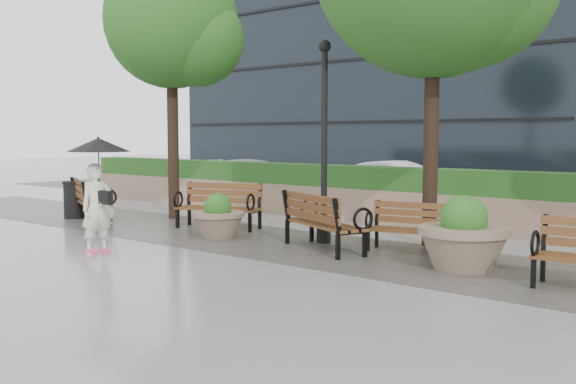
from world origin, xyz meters
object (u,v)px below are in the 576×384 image
Objects in this scene: planter_right at (463,241)px; lamppost at (324,155)px; planter_left at (218,220)px; trash_bin at (74,201)px; car_right at (400,183)px; pedestrian at (98,184)px; bench_2 at (323,234)px; bench_1 at (219,216)px; bench_0 at (92,209)px; car_left at (255,179)px; bench_3 at (414,238)px.

lamppost is (-3.20, 0.67, 1.26)m from planter_right.
planter_left is at bearing -157.82° from lamppost.
car_right is at bearing 59.17° from trash_bin.
pedestrian reaches higher than planter_left.
lamppost is at bearing -31.30° from bench_2.
bench_2 is 0.53× the size of lamppost.
trash_bin is at bearing 25.49° from bench_2.
lamppost is at bearing -25.08° from pedestrian.
planter_right is at bearing 1.95° from planter_left.
bench_2 is at bearing -163.20° from car_right.
planter_right is at bearing -147.62° from car_right.
trash_bin is at bearing 145.86° from car_right.
lamppost is (2.97, -0.03, 1.42)m from bench_1.
bench_0 is 1.02× the size of bench_1.
pedestrian is at bearing -27.31° from trash_bin.
car_left reaches higher than planter_left.
planter_right reaches higher than bench_2.
bench_1 is 2.26× the size of trash_bin.
planter_right is (9.43, 0.43, 0.15)m from bench_0.
pedestrian is (-2.89, -2.80, 0.94)m from bench_2.
car_right is (3.89, 8.15, 0.36)m from bench_0.
pedestrian reaches higher than bench_0.
lamppost reaches higher than bench_3.
planter_right is 0.35× the size of car_right.
pedestrian is at bearing -97.18° from planter_left.
lamppost reaches higher than car_right.
pedestrian is at bearing -152.01° from bench_3.
lamppost reaches higher than pedestrian.
planter_left is 0.25× the size of car_left.
bench_1 is at bearing 179.42° from lamppost.
bench_0 is at bearing 68.10° from pedestrian.
trash_bin is 7.08m from car_left.
pedestrian is (-0.33, -2.61, 0.89)m from planter_left.
bench_0 is 0.93m from trash_bin.
bench_3 is 1.56m from planter_right.
planter_right is 0.36× the size of lamppost.
bench_2 is 2.72m from planter_right.
pedestrian reaches higher than bench_3.
lamppost reaches higher than bench_1.
pedestrian is (-4.31, -3.62, 0.99)m from bench_3.
car_left is at bearing 97.75° from car_right.
car_right is (-2.82, 7.71, 0.35)m from bench_2.
car_left is (-5.31, 6.90, 0.29)m from planter_left.
bench_3 is (1.41, 0.82, -0.05)m from bench_2.
bench_1 is at bearing 171.54° from car_right.
planter_right is 1.57× the size of trash_bin.
planter_right reaches higher than trash_bin.
car_right reaches higher than bench_2.
car_right is at bearing -87.91° from car_left.
bench_1 is 7.48m from car_left.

